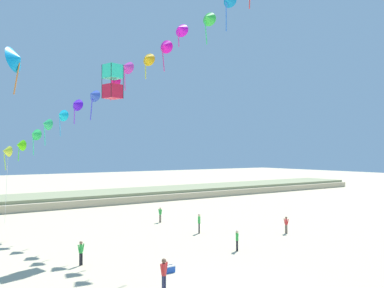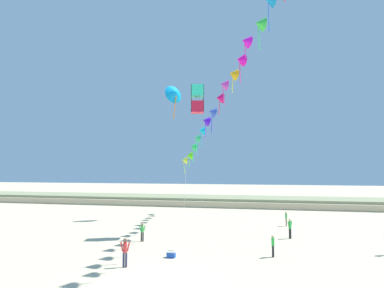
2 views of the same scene
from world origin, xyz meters
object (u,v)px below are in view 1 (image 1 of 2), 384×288
Objects in this scene: person_far_right at (164,273)px; person_far_center at (81,251)px; person_near_right at (237,239)px; person_near_left at (199,222)px; large_kite_mid_trail at (17,59)px; large_kite_low_lead at (113,82)px; person_far_left at (160,214)px; person_mid_center at (286,224)px; beach_cooler at (170,269)px.

person_far_right reaches higher than person_far_center.
person_near_right is 9.95m from person_far_right.
person_near_right is at bearing -102.37° from person_near_left.
large_kite_mid_trail reaches higher than person_near_left.
large_kite_low_lead is at bearing 46.09° from person_far_center.
person_far_center is (-1.72, 7.33, -0.13)m from person_far_right.
large_kite_low_lead is at bearing 134.63° from person_near_right.
person_near_right is at bearing -96.12° from person_far_left.
person_far_center is at bearing 103.20° from person_far_right.
person_near_right is 8.05m from person_mid_center.
person_near_left is 0.98× the size of person_far_right.
large_kite_low_lead is at bearing -62.86° from large_kite_mid_trail.
person_near_right is at bearing -45.37° from large_kite_low_lead.
person_near_right is at bearing -54.70° from large_kite_mid_trail.
large_kite_mid_trail is (-4.99, 9.74, 2.96)m from large_kite_low_lead.
large_kite_mid_trail is at bearing 143.40° from person_near_left.
large_kite_mid_trail reaches higher than beach_cooler.
person_near_right is 13.55m from person_far_left.
person_mid_center is at bearing 16.60° from person_near_right.
person_far_center reaches higher than person_near_right.
large_kite_mid_trail is (-13.16, 3.09, 14.68)m from person_far_left.
person_far_right is 16.37m from large_kite_low_lead.
large_kite_mid_trail is (-11.72, 16.56, 14.71)m from person_near_right.
large_kite_mid_trail is 7.82× the size of beach_cooler.
large_kite_mid_trail is at bearing 125.30° from person_near_right.
large_kite_low_lead is 15.02m from beach_cooler.
person_far_center is (-18.30, 0.51, 0.03)m from person_mid_center.
person_far_right is 1.14× the size of person_far_center.
person_near_left is 1.15× the size of person_near_right.
person_far_center is (-12.06, -3.94, -0.11)m from person_near_left.
person_near_right reaches higher than beach_cooler.
person_near_right is 6.98m from beach_cooler.
person_far_center is 0.58× the size of large_kite_low_lead.
beach_cooler is at bearing -166.27° from person_near_right.
large_kite_low_lead reaches higher than person_near_right.
large_kite_mid_trail is (-2.86, 21.08, 14.57)m from person_far_right.
person_far_left is at bearing 83.88° from person_near_right.
person_near_left is 0.65× the size of large_kite_low_lead.
person_far_left is (-0.04, 6.72, -0.10)m from person_near_left.
person_near_left is at bearing 144.49° from person_mid_center.
large_kite_low_lead is at bearing 162.64° from person_mid_center.
person_near_left is 14.23m from large_kite_low_lead.
person_near_left is 1.15× the size of person_mid_center.
person_near_right is 0.98× the size of person_far_center.
beach_cooler is (4.97, -18.21, -15.37)m from large_kite_mid_trail.
person_far_center is 0.34× the size of large_kite_mid_trail.
beach_cooler is (-14.47, -3.95, -0.65)m from person_mid_center.
person_far_left is 15.76m from large_kite_low_lead.
large_kite_mid_trail is 24.34m from beach_cooler.
person_near_left is 1.12× the size of person_far_center.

